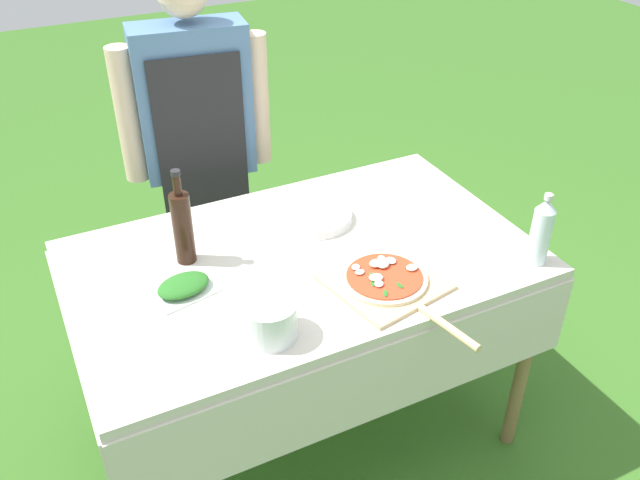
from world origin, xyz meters
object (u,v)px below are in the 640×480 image
water_bottle (541,231)px  plate_stack (314,216)px  pizza_on_peel (387,281)px  person_cook (198,138)px  oil_bottle (183,226)px  herb_container (184,286)px  prep_table (303,278)px  mixing_tub (269,319)px

water_bottle → plate_stack: bearing=134.4°
pizza_on_peel → plate_stack: bearing=83.4°
person_cook → oil_bottle: (-0.25, -0.64, 0.02)m
oil_bottle → herb_container: 0.20m
prep_table → pizza_on_peel: 0.32m
oil_bottle → plate_stack: bearing=4.5°
herb_container → plate_stack: (0.52, 0.19, -0.01)m
prep_table → pizza_on_peel: size_ratio=2.67×
pizza_on_peel → mixing_tub: bearing=175.7°
herb_container → water_bottle: bearing=-18.1°
plate_stack → oil_bottle: bearing=-175.5°
herb_container → prep_table: bearing=2.3°
plate_stack → pizza_on_peel: bearing=-85.3°
person_cook → mixing_tub: size_ratio=9.99×
person_cook → water_bottle: person_cook is taller
pizza_on_peel → plate_stack: (-0.04, 0.43, 0.00)m
person_cook → mixing_tub: (-0.15, -1.08, -0.05)m
prep_table → oil_bottle: oil_bottle is taller
pizza_on_peel → person_cook: bearing=92.3°
pizza_on_peel → oil_bottle: size_ratio=1.73×
herb_container → plate_stack: 0.55m
person_cook → plate_stack: (0.21, -0.60, -0.09)m
herb_container → pizza_on_peel: bearing=-23.1°
water_bottle → herb_container: water_bottle is taller
person_cook → plate_stack: person_cook is taller
oil_bottle → water_bottle: size_ratio=1.31×
oil_bottle → herb_container: oil_bottle is taller
pizza_on_peel → water_bottle: bearing=-23.2°
prep_table → herb_container: 0.41m
pizza_on_peel → mixing_tub: 0.41m
mixing_tub → plate_stack: mixing_tub is taller
prep_table → oil_bottle: 0.43m
herb_container → plate_stack: size_ratio=0.80×
water_bottle → herb_container: 1.10m
prep_table → mixing_tub: mixing_tub is taller
prep_table → person_cook: (-0.09, 0.78, 0.19)m
prep_table → water_bottle: 0.77m
oil_bottle → plate_stack: (0.46, 0.04, -0.11)m
pizza_on_peel → herb_container: 0.60m
mixing_tub → herb_container: bearing=118.2°
plate_stack → water_bottle: bearing=-45.6°
water_bottle → prep_table: bearing=151.2°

